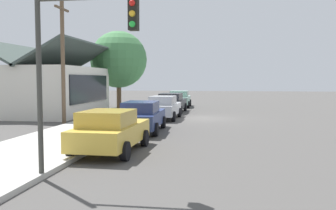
% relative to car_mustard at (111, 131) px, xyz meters
% --- Properties ---
extents(ground_plane, '(120.00, 120.00, 0.00)m').
position_rel_car_mustard_xyz_m(ground_plane, '(12.53, -2.81, -0.81)').
color(ground_plane, '#4C4947').
extents(sidewalk_curb, '(60.00, 4.20, 0.16)m').
position_rel_car_mustard_xyz_m(sidewalk_curb, '(12.53, 2.79, -0.73)').
color(sidewalk_curb, '#B2AFA8').
rests_on(sidewalk_curb, ground).
extents(car_mustard, '(4.45, 2.19, 1.59)m').
position_rel_car_mustard_xyz_m(car_mustard, '(0.00, 0.00, 0.00)').
color(car_mustard, gold).
rests_on(car_mustard, ground).
extents(car_navy, '(4.89, 2.15, 1.59)m').
position_rel_car_mustard_xyz_m(car_navy, '(5.32, -0.02, 0.00)').
color(car_navy, navy).
rests_on(car_navy, ground).
extents(car_silver, '(4.60, 2.04, 1.59)m').
position_rel_car_mustard_xyz_m(car_silver, '(11.47, -0.17, -0.00)').
color(car_silver, silver).
rests_on(car_silver, ground).
extents(car_charcoal, '(4.93, 2.16, 1.59)m').
position_rel_car_mustard_xyz_m(car_charcoal, '(16.60, -0.01, 0.00)').
color(car_charcoal, '#2D3035').
rests_on(car_charcoal, ground).
extents(car_seafoam, '(4.78, 2.21, 1.59)m').
position_rel_car_mustard_xyz_m(car_seafoam, '(22.70, 0.03, 0.00)').
color(car_seafoam, '#9ED1BC').
rests_on(car_seafoam, ground).
extents(storefront_building, '(10.15, 6.93, 5.54)m').
position_rel_car_mustard_xyz_m(storefront_building, '(13.67, 9.18, 1.15)').
color(storefront_building, silver).
rests_on(storefront_building, ground).
extents(shade_tree, '(5.32, 5.32, 7.23)m').
position_rel_car_mustard_xyz_m(shade_tree, '(20.57, 5.57, 3.74)').
color(shade_tree, brown).
rests_on(shade_tree, ground).
extents(traffic_light_main, '(0.37, 2.79, 5.20)m').
position_rel_car_mustard_xyz_m(traffic_light_main, '(-3.75, -0.27, 2.68)').
color(traffic_light_main, '#383833').
rests_on(traffic_light_main, ground).
extents(utility_pole_wooden, '(1.80, 0.24, 7.50)m').
position_rel_car_mustard_xyz_m(utility_pole_wooden, '(7.93, 5.39, 3.11)').
color(utility_pole_wooden, brown).
rests_on(utility_pole_wooden, ground).
extents(fire_hydrant_red, '(0.22, 0.22, 0.71)m').
position_rel_car_mustard_xyz_m(fire_hydrant_red, '(3.13, 1.39, -0.32)').
color(fire_hydrant_red, red).
rests_on(fire_hydrant_red, sidewalk_curb).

